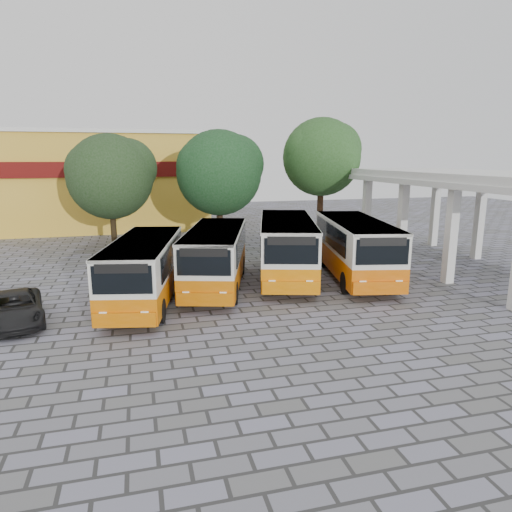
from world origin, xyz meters
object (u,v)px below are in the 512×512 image
object	(u,v)px
bus_far_left	(144,267)
bus_centre_left	(216,254)
bus_far_right	(356,245)
parked_car	(15,308)
bus_centre_right	(287,245)

from	to	relation	value
bus_far_left	bus_centre_left	xyz separation A→B (m)	(3.35, 1.60, 0.05)
bus_far_right	parked_car	bearing A→B (deg)	-158.47
bus_centre_left	bus_far_right	bearing A→B (deg)	15.17
bus_centre_right	parked_car	distance (m)	12.59
bus_centre_right	parked_car	xyz separation A→B (m)	(-12.00, -3.63, -1.20)
bus_centre_left	bus_far_right	world-z (taller)	bus_far_right
bus_far_left	bus_centre_left	world-z (taller)	bus_centre_left
bus_centre_left	bus_far_right	xyz separation A→B (m)	(7.21, -0.14, 0.10)
bus_far_left	bus_centre_left	size ratio (longest dim) A/B	0.96
bus_far_left	bus_centre_right	xyz separation A→B (m)	(7.16, 2.40, 0.18)
bus_far_right	parked_car	distance (m)	15.67
bus_centre_right	bus_far_left	bearing A→B (deg)	-145.63
bus_centre_left	parked_car	size ratio (longest dim) A/B	2.01
bus_far_left	bus_far_right	world-z (taller)	bus_far_right
bus_far_left	bus_centre_right	size ratio (longest dim) A/B	0.89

